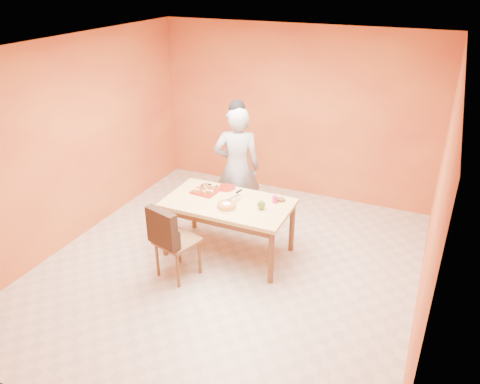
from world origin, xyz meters
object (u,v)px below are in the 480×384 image
at_px(dining_table, 228,208).
at_px(egg_ornament, 261,205).
at_px(pastry_platter, 206,191).
at_px(red_dinner_plate, 226,188).
at_px(dining_chair, 176,240).
at_px(person, 237,168).
at_px(checker_tin, 281,200).
at_px(magenta_glass, 275,199).
at_px(sponge_cake, 227,206).

height_order(dining_table, egg_ornament, egg_ornament).
distance_m(pastry_platter, red_dinner_plate, 0.29).
relative_size(dining_chair, pastry_platter, 3.10).
bearing_deg(person, dining_chair, 61.41).
xyz_separation_m(dining_chair, pastry_platter, (-0.05, 0.86, 0.26)).
height_order(pastry_platter, checker_tin, checker_tin).
distance_m(dining_table, magenta_glass, 0.61).
distance_m(dining_table, sponge_cake, 0.23).
height_order(sponge_cake, magenta_glass, magenta_glass).
bearing_deg(checker_tin, person, 150.69).
xyz_separation_m(egg_ornament, checker_tin, (0.15, 0.32, -0.05)).
height_order(pastry_platter, red_dinner_plate, pastry_platter).
distance_m(egg_ornament, checker_tin, 0.35).
distance_m(dining_table, egg_ornament, 0.48).
bearing_deg(checker_tin, magenta_glass, -124.74).
height_order(red_dinner_plate, magenta_glass, magenta_glass).
bearing_deg(magenta_glass, dining_table, -158.13).
distance_m(person, egg_ornament, 1.03).
relative_size(person, red_dinner_plate, 7.35).
bearing_deg(person, dining_table, 82.53).
bearing_deg(dining_chair, pastry_platter, 108.66).
bearing_deg(person, sponge_cake, 83.20).
bearing_deg(red_dinner_plate, checker_tin, -3.65).
xyz_separation_m(dining_table, checker_tin, (0.60, 0.30, 0.11)).
xyz_separation_m(sponge_cake, egg_ornament, (0.39, 0.16, 0.02)).
height_order(person, pastry_platter, person).
height_order(dining_table, red_dinner_plate, red_dinner_plate).
distance_m(dining_table, pastry_platter, 0.43).
distance_m(dining_chair, red_dinner_plate, 1.11).
bearing_deg(red_dinner_plate, dining_table, -61.18).
relative_size(person, egg_ornament, 14.28).
bearing_deg(red_dinner_plate, pastry_platter, -134.62).
xyz_separation_m(dining_chair, person, (0.13, 1.48, 0.38)).
relative_size(dining_table, sponge_cake, 6.65).
relative_size(dining_table, dining_chair, 1.62).
bearing_deg(dining_chair, egg_ornament, 56.46).
relative_size(dining_chair, egg_ornament, 7.88).
xyz_separation_m(dining_chair, checker_tin, (0.95, 1.01, 0.26)).
height_order(magenta_glass, checker_tin, magenta_glass).
bearing_deg(magenta_glass, red_dinner_plate, 169.99).
distance_m(pastry_platter, sponge_cake, 0.56).
bearing_deg(dining_table, sponge_cake, -70.44).
distance_m(dining_chair, egg_ornament, 1.11).
distance_m(sponge_cake, checker_tin, 0.72).
bearing_deg(dining_table, pastry_platter, 159.87).
distance_m(sponge_cake, egg_ornament, 0.42).
height_order(dining_chair, red_dinner_plate, dining_chair).
xyz_separation_m(pastry_platter, egg_ornament, (0.85, -0.16, 0.05)).
distance_m(sponge_cake, magenta_glass, 0.62).
bearing_deg(person, magenta_glass, 121.28).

